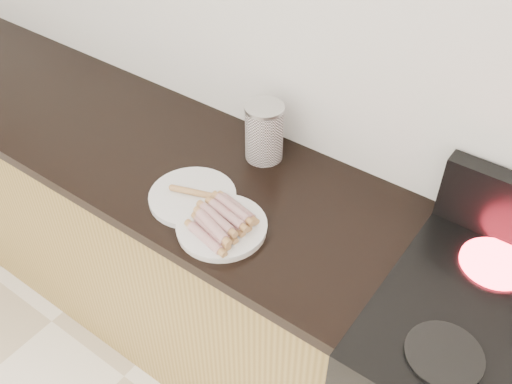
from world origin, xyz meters
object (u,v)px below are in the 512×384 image
Objects in this scene: side_plate at (193,197)px; canister at (264,132)px; main_plate at (222,228)px; mug at (256,138)px.

canister reaches higher than side_plate.
main_plate is 0.37m from canister.
side_plate is (-0.15, 0.05, 0.00)m from main_plate.
mug is at bearing 88.86° from side_plate.
side_plate is 1.35× the size of canister.
main_plate is at bearing -18.10° from side_plate.
side_plate is at bearing -99.88° from canister.
main_plate is 0.97× the size of side_plate.
canister is at bearing 106.22° from main_plate.
mug is at bearing 158.79° from canister.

